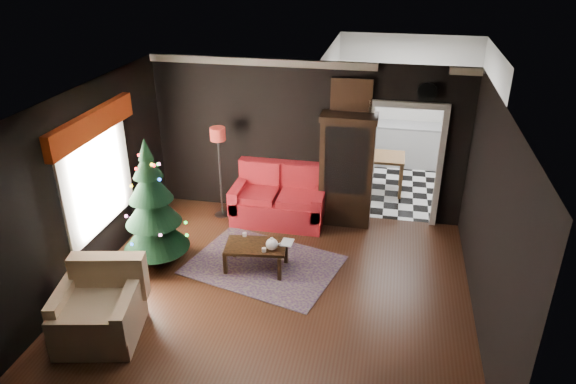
% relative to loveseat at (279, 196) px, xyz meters
% --- Properties ---
extents(floor, '(5.50, 5.50, 0.00)m').
position_rel_loveseat_xyz_m(floor, '(0.40, -2.05, -0.50)').
color(floor, black).
rests_on(floor, ground).
extents(ceiling, '(5.50, 5.50, 0.00)m').
position_rel_loveseat_xyz_m(ceiling, '(0.40, -2.05, 2.30)').
color(ceiling, white).
rests_on(ceiling, ground).
extents(wall_back, '(5.50, 0.00, 5.50)m').
position_rel_loveseat_xyz_m(wall_back, '(0.40, 0.45, 0.90)').
color(wall_back, black).
rests_on(wall_back, ground).
extents(wall_front, '(5.50, 0.00, 5.50)m').
position_rel_loveseat_xyz_m(wall_front, '(0.40, -4.55, 0.90)').
color(wall_front, black).
rests_on(wall_front, ground).
extents(wall_left, '(0.00, 5.50, 5.50)m').
position_rel_loveseat_xyz_m(wall_left, '(-2.35, -2.05, 0.90)').
color(wall_left, black).
rests_on(wall_left, ground).
extents(wall_right, '(0.00, 5.50, 5.50)m').
position_rel_loveseat_xyz_m(wall_right, '(3.15, -2.05, 0.90)').
color(wall_right, black).
rests_on(wall_right, ground).
extents(doorway, '(1.10, 0.10, 2.10)m').
position_rel_loveseat_xyz_m(doorway, '(2.10, 0.45, 0.55)').
color(doorway, silver).
rests_on(doorway, ground).
extents(left_window, '(0.05, 1.60, 1.40)m').
position_rel_loveseat_xyz_m(left_window, '(-2.31, -1.85, 0.95)').
color(left_window, white).
rests_on(left_window, wall_left).
extents(valance, '(0.12, 2.10, 0.35)m').
position_rel_loveseat_xyz_m(valance, '(-2.23, -1.85, 1.77)').
color(valance, maroon).
rests_on(valance, wall_left).
extents(kitchen_floor, '(3.00, 3.00, 0.00)m').
position_rel_loveseat_xyz_m(kitchen_floor, '(2.10, 1.95, -0.50)').
color(kitchen_floor, white).
rests_on(kitchen_floor, ground).
extents(kitchen_window, '(0.70, 0.06, 0.70)m').
position_rel_loveseat_xyz_m(kitchen_window, '(2.10, 3.40, 1.20)').
color(kitchen_window, white).
rests_on(kitchen_window, ground).
extents(rug, '(2.55, 2.12, 0.01)m').
position_rel_loveseat_xyz_m(rug, '(0.07, -1.46, -0.49)').
color(rug, '#412D3C').
rests_on(rug, ground).
extents(loveseat, '(1.70, 0.90, 1.00)m').
position_rel_loveseat_xyz_m(loveseat, '(0.00, 0.00, 0.00)').
color(loveseat, maroon).
rests_on(loveseat, ground).
extents(curio_cabinet, '(0.90, 0.45, 1.90)m').
position_rel_loveseat_xyz_m(curio_cabinet, '(1.15, 0.22, 0.45)').
color(curio_cabinet, black).
rests_on(curio_cabinet, ground).
extents(floor_lamp, '(0.31, 0.31, 1.70)m').
position_rel_loveseat_xyz_m(floor_lamp, '(-1.07, 0.00, 0.33)').
color(floor_lamp, '#272626').
rests_on(floor_lamp, ground).
extents(christmas_tree, '(1.09, 1.09, 1.91)m').
position_rel_loveseat_xyz_m(christmas_tree, '(-1.54, -1.74, 0.55)').
color(christmas_tree, black).
rests_on(christmas_tree, ground).
extents(armchair, '(1.20, 1.20, 1.03)m').
position_rel_loveseat_xyz_m(armchair, '(-1.55, -3.45, -0.04)').
color(armchair, tan).
rests_on(armchair, ground).
extents(coffee_table, '(0.97, 0.66, 0.41)m').
position_rel_loveseat_xyz_m(coffee_table, '(-0.01, -1.57, -0.28)').
color(coffee_table, black).
rests_on(coffee_table, rug).
extents(teapot, '(0.24, 0.24, 0.19)m').
position_rel_loveseat_xyz_m(teapot, '(0.26, -1.65, 0.02)').
color(teapot, white).
rests_on(teapot, coffee_table).
extents(cup_a, '(0.08, 0.08, 0.06)m').
position_rel_loveseat_xyz_m(cup_a, '(-0.25, -1.35, -0.05)').
color(cup_a, white).
rests_on(cup_a, coffee_table).
extents(cup_b, '(0.08, 0.08, 0.06)m').
position_rel_loveseat_xyz_m(cup_b, '(0.16, -1.73, -0.05)').
color(cup_b, white).
rests_on(cup_b, coffee_table).
extents(book, '(0.18, 0.03, 0.24)m').
position_rel_loveseat_xyz_m(book, '(0.35, -1.42, 0.04)').
color(book, tan).
rests_on(book, coffee_table).
extents(wall_clock, '(0.32, 0.32, 0.06)m').
position_rel_loveseat_xyz_m(wall_clock, '(2.35, 0.40, 1.88)').
color(wall_clock, white).
rests_on(wall_clock, wall_back).
extents(painting, '(0.62, 0.05, 0.52)m').
position_rel_loveseat_xyz_m(painting, '(1.15, 0.41, 1.75)').
color(painting, tan).
rests_on(painting, wall_back).
extents(kitchen_counter, '(1.80, 0.60, 0.90)m').
position_rel_loveseat_xyz_m(kitchen_counter, '(2.10, 3.15, -0.05)').
color(kitchen_counter, silver).
rests_on(kitchen_counter, ground).
extents(kitchen_table, '(0.70, 0.70, 0.75)m').
position_rel_loveseat_xyz_m(kitchen_table, '(1.80, 1.65, -0.12)').
color(kitchen_table, brown).
rests_on(kitchen_table, ground).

